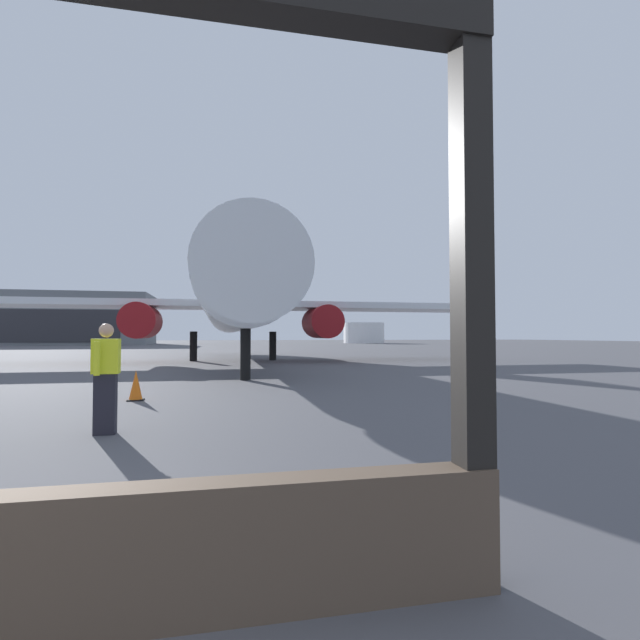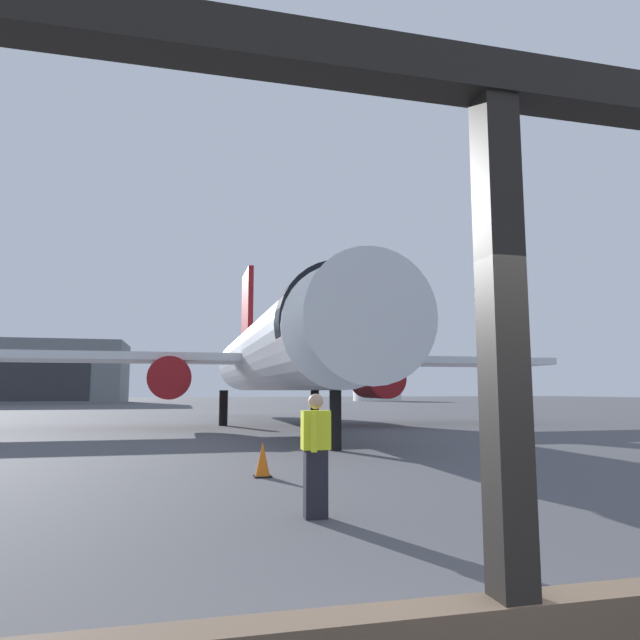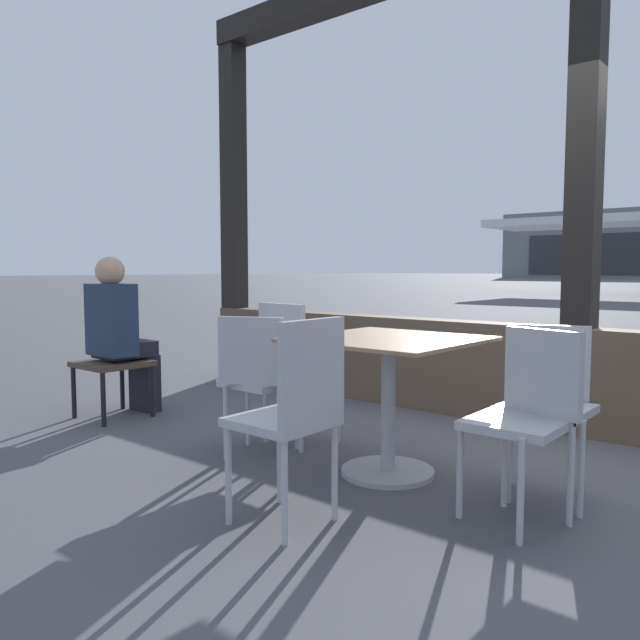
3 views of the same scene
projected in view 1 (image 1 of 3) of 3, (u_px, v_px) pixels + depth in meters
The scene contains 6 objects.
ground_plane at pixel (196, 353), 41.26m from camera, with size 220.00×220.00×0.00m, color #4C4C51.
airplane at pixel (235, 300), 27.40m from camera, with size 30.00×30.05×10.48m.
ground_crew_worker at pixel (106, 377), 7.41m from camera, with size 0.40×0.54×1.74m.
traffic_cone at pixel (136, 386), 11.24m from camera, with size 0.36×0.36×0.72m.
distant_hangar at pixel (74, 319), 79.91m from camera, with size 24.98×13.93×8.59m.
fuel_storage_tank at pixel (364, 333), 94.38m from camera, with size 8.12×8.12×4.06m, color white.
Camera 1 is at (1.96, -2.70, 1.55)m, focal length 26.46 mm.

